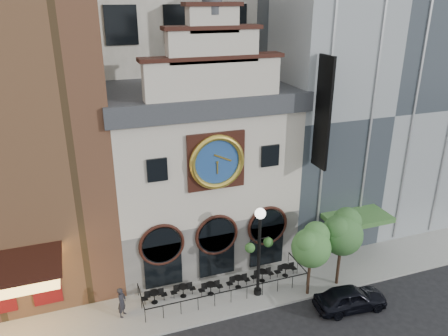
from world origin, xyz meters
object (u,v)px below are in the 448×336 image
(bistro_2, at_px, (211,288))
(bistro_1, at_px, (183,290))
(bistro_0, at_px, (154,296))
(pedestrian, at_px, (122,302))
(tree_left, at_px, (343,231))
(bistro_4, at_px, (262,275))
(bistro_5, at_px, (286,270))
(lamppost, at_px, (259,243))
(bistro_3, at_px, (238,281))
(car_right, at_px, (350,298))
(tree_right, at_px, (312,245))

(bistro_2, bearing_deg, bistro_1, 167.49)
(bistro_0, distance_m, pedestrian, 2.12)
(pedestrian, distance_m, tree_left, 14.15)
(bistro_4, relative_size, bistro_5, 1.00)
(pedestrian, height_order, lamppost, lamppost)
(bistro_3, height_order, tree_left, tree_left)
(bistro_2, bearing_deg, bistro_0, 173.68)
(bistro_5, bearing_deg, bistro_4, -179.88)
(bistro_4, height_order, bistro_5, same)
(bistro_5, height_order, lamppost, lamppost)
(tree_left, bearing_deg, bistro_3, 164.97)
(car_right, distance_m, pedestrian, 13.71)
(bistro_4, xyz_separation_m, pedestrian, (-9.17, -0.31, 0.49))
(bistro_1, relative_size, bistro_5, 1.00)
(bistro_3, xyz_separation_m, lamppost, (0.93, -1.02, 3.29))
(bistro_0, distance_m, tree_left, 12.43)
(bistro_0, relative_size, tree_left, 0.30)
(bistro_2, distance_m, bistro_5, 5.37)
(tree_right, bearing_deg, bistro_0, 166.02)
(bistro_3, relative_size, bistro_4, 1.00)
(tree_left, height_order, tree_right, tree_left)
(bistro_0, bearing_deg, bistro_3, -3.44)
(bistro_1, bearing_deg, lamppost, -16.34)
(bistro_5, distance_m, tree_left, 4.81)
(bistro_3, xyz_separation_m, bistro_4, (1.75, 0.11, 0.00))
(lamppost, bearing_deg, bistro_5, 14.45)
(bistro_1, distance_m, pedestrian, 3.89)
(bistro_5, bearing_deg, lamppost, -156.06)
(car_right, xyz_separation_m, pedestrian, (-13.16, 3.81, 0.35))
(bistro_2, xyz_separation_m, car_right, (7.64, -3.95, 0.15))
(bistro_5, xyz_separation_m, lamppost, (-2.54, -1.13, 3.29))
(bistro_0, bearing_deg, tree_right, -13.98)
(bistro_2, height_order, bistro_3, same)
(bistro_3, height_order, pedestrian, pedestrian)
(car_right, bearing_deg, bistro_3, 59.83)
(bistro_1, xyz_separation_m, tree_left, (9.95, -2.02, 3.40))
(bistro_0, bearing_deg, bistro_5, -1.38)
(bistro_4, xyz_separation_m, tree_left, (4.60, -1.81, 3.40))
(bistro_0, xyz_separation_m, car_right, (11.17, -4.34, 0.15))
(bistro_5, bearing_deg, car_right, -61.18)
(bistro_2, bearing_deg, tree_right, -18.35)
(bistro_2, relative_size, tree_right, 0.32)
(lamppost, relative_size, tree_right, 1.25)
(bistro_0, relative_size, bistro_5, 1.00)
(pedestrian, relative_size, tree_right, 0.39)
(bistro_0, xyz_separation_m, bistro_2, (3.52, -0.39, 0.00))
(bistro_4, bearing_deg, bistro_2, -177.30)
(bistro_2, height_order, bistro_5, same)
(bistro_5, relative_size, tree_left, 0.30)
(car_right, distance_m, tree_right, 3.98)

